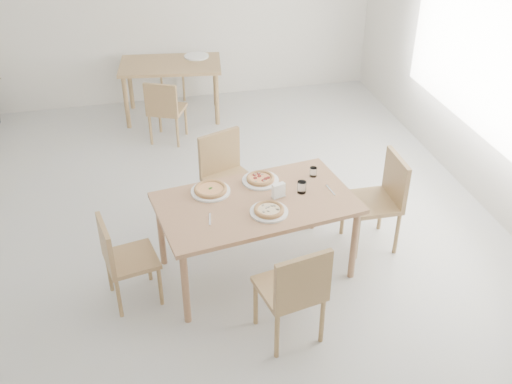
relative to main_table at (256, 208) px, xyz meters
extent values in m
plane|color=beige|center=(-0.42, 0.51, -0.68)|extent=(7.00, 7.00, 0.00)
plane|color=silver|center=(-0.42, 4.01, 0.72)|extent=(6.00, 0.00, 6.00)
plane|color=silver|center=(2.58, 0.51, 0.72)|extent=(0.00, 7.00, 7.00)
cube|color=white|center=(2.56, 0.81, 0.82)|extent=(1.60, 0.02, 3.20)
cube|color=#A87956|center=(0.00, 0.00, 0.05)|extent=(1.78, 1.17, 0.04)
cylinder|color=#A87956|center=(-0.69, -0.51, -0.32)|extent=(0.06, 0.06, 0.71)
cylinder|color=#A87956|center=(0.81, -0.29, -0.32)|extent=(0.06, 0.06, 0.71)
cylinder|color=#A87956|center=(-0.81, 0.29, -0.32)|extent=(0.06, 0.06, 0.71)
cylinder|color=#A87956|center=(0.69, 0.51, -0.32)|extent=(0.06, 0.06, 0.71)
cube|color=#AB8355|center=(0.07, -0.81, -0.21)|extent=(0.53, 0.53, 0.04)
cube|color=#AB8355|center=(0.11, -1.02, 0.03)|extent=(0.45, 0.13, 0.43)
cylinder|color=#AB8355|center=(0.23, -0.58, -0.46)|extent=(0.04, 0.04, 0.44)
cylinder|color=#AB8355|center=(-0.16, -0.66, -0.46)|extent=(0.04, 0.04, 0.44)
cylinder|color=#AB8355|center=(0.30, -0.97, -0.46)|extent=(0.04, 0.04, 0.44)
cylinder|color=#AB8355|center=(-0.08, -1.04, -0.46)|extent=(0.04, 0.04, 0.44)
cube|color=#AB8355|center=(-0.06, 0.81, -0.21)|extent=(0.59, 0.59, 0.04)
cube|color=#AB8355|center=(-0.14, 1.00, 0.03)|extent=(0.44, 0.21, 0.43)
cylinder|color=#AB8355|center=(-0.18, 0.56, -0.46)|extent=(0.04, 0.04, 0.44)
cylinder|color=#AB8355|center=(0.19, 0.70, -0.46)|extent=(0.04, 0.04, 0.44)
cylinder|color=#AB8355|center=(-0.32, 0.92, -0.46)|extent=(0.04, 0.04, 0.44)
cylinder|color=#AB8355|center=(0.05, 1.06, -0.46)|extent=(0.04, 0.04, 0.44)
cube|color=#AB8355|center=(-1.09, -0.13, -0.26)|extent=(0.48, 0.48, 0.04)
cube|color=#AB8355|center=(-1.27, -0.16, -0.05)|extent=(0.12, 0.41, 0.39)
cylinder|color=#AB8355|center=(-0.88, -0.26, -0.48)|extent=(0.03, 0.03, 0.40)
cylinder|color=#AB8355|center=(-0.95, 0.08, -0.48)|extent=(0.03, 0.03, 0.40)
cylinder|color=#AB8355|center=(-1.23, -0.33, -0.48)|extent=(0.03, 0.03, 0.40)
cylinder|color=#AB8355|center=(-1.29, 0.01, -0.48)|extent=(0.03, 0.03, 0.40)
cube|color=#AB8355|center=(1.14, 0.14, -0.21)|extent=(0.47, 0.47, 0.04)
cube|color=#AB8355|center=(1.35, 0.14, 0.03)|extent=(0.05, 0.46, 0.44)
cylinder|color=#AB8355|center=(0.95, 0.34, -0.45)|extent=(0.04, 0.04, 0.45)
cylinder|color=#AB8355|center=(0.94, -0.05, -0.45)|extent=(0.04, 0.04, 0.45)
cylinder|color=#AB8355|center=(1.34, 0.33, -0.45)|extent=(0.04, 0.04, 0.45)
cylinder|color=#AB8355|center=(1.34, -0.06, -0.45)|extent=(0.04, 0.04, 0.45)
cylinder|color=white|center=(-0.35, 0.23, 0.08)|extent=(0.34, 0.34, 0.02)
cylinder|color=white|center=(0.07, -0.19, 0.08)|extent=(0.32, 0.32, 0.02)
cylinder|color=white|center=(0.11, 0.30, 0.08)|extent=(0.33, 0.33, 0.02)
cylinder|color=#E7A56C|center=(-0.35, 0.23, 0.10)|extent=(0.35, 0.35, 0.01)
torus|color=#E7A56C|center=(-0.35, 0.23, 0.11)|extent=(0.35, 0.35, 0.03)
cylinder|color=orange|center=(-0.35, 0.23, 0.11)|extent=(0.28, 0.28, 0.01)
ellipsoid|color=#205413|center=(-0.35, 0.23, 0.11)|extent=(0.05, 0.05, 0.01)
cylinder|color=#E7A56C|center=(0.07, -0.19, 0.10)|extent=(0.32, 0.32, 0.01)
torus|color=#E7A56C|center=(0.07, -0.19, 0.11)|extent=(0.32, 0.32, 0.03)
cylinder|color=white|center=(0.07, -0.19, 0.11)|extent=(0.24, 0.24, 0.01)
cylinder|color=#E7A56C|center=(0.11, 0.30, 0.10)|extent=(0.31, 0.31, 0.01)
torus|color=#E7A56C|center=(0.11, 0.30, 0.11)|extent=(0.31, 0.31, 0.03)
cylinder|color=orange|center=(0.11, 0.30, 0.11)|extent=(0.24, 0.24, 0.01)
cylinder|color=white|center=(0.42, 0.05, 0.13)|extent=(0.08, 0.08, 0.10)
cylinder|color=white|center=(0.60, 0.28, 0.12)|extent=(0.07, 0.07, 0.09)
cube|color=silver|center=(0.20, 0.01, 0.08)|extent=(0.13, 0.09, 0.01)
cube|color=white|center=(0.20, 0.01, 0.15)|extent=(0.12, 0.07, 0.12)
cube|color=silver|center=(0.67, 0.02, 0.08)|extent=(0.03, 0.18, 0.01)
cube|color=silver|center=(-0.43, -0.18, 0.08)|extent=(0.04, 0.17, 0.01)
cube|color=#AB8355|center=(-0.36, 3.41, 0.05)|extent=(1.40, 0.92, 0.04)
cylinder|color=#AB8355|center=(-0.98, 3.19, -0.32)|extent=(0.06, 0.06, 0.71)
cylinder|color=#AB8355|center=(0.18, 3.03, -0.32)|extent=(0.06, 0.06, 0.71)
cylinder|color=#AB8355|center=(-0.90, 3.79, -0.32)|extent=(0.06, 0.06, 0.71)
cylinder|color=#AB8355|center=(0.26, 3.63, -0.32)|extent=(0.06, 0.06, 0.71)
cube|color=#AB8355|center=(-0.50, 2.73, -0.26)|extent=(0.54, 0.54, 0.04)
cube|color=#AB8355|center=(-0.57, 2.56, -0.05)|extent=(0.39, 0.20, 0.39)
cylinder|color=#AB8355|center=(-0.27, 2.82, -0.48)|extent=(0.03, 0.03, 0.40)
cylinder|color=#AB8355|center=(-0.58, 2.96, -0.48)|extent=(0.03, 0.03, 0.40)
cylinder|color=#AB8355|center=(-0.41, 2.50, -0.48)|extent=(0.03, 0.03, 0.40)
cylinder|color=#AB8355|center=(-0.73, 2.64, -0.48)|extent=(0.03, 0.03, 0.40)
cube|color=#AB8355|center=(-0.24, 4.09, -0.29)|extent=(0.50, 0.50, 0.04)
cube|color=#AB8355|center=(-0.17, 4.25, -0.09)|extent=(0.36, 0.19, 0.36)
cylinder|color=#AB8355|center=(-0.45, 4.01, -0.49)|extent=(0.03, 0.03, 0.37)
cylinder|color=#AB8355|center=(-0.16, 3.87, -0.49)|extent=(0.03, 0.03, 0.37)
cylinder|color=#AB8355|center=(-0.32, 4.31, -0.49)|extent=(0.03, 0.03, 0.37)
cylinder|color=#AB8355|center=(-0.02, 4.17, -0.49)|extent=(0.03, 0.03, 0.37)
cylinder|color=white|center=(0.01, 3.57, 0.08)|extent=(0.33, 0.33, 0.02)
camera|label=1|loc=(-0.96, -4.12, 2.90)|focal=42.00mm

